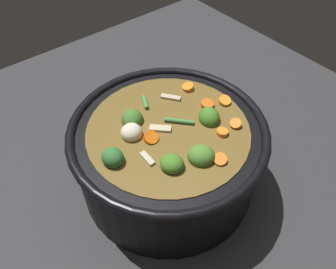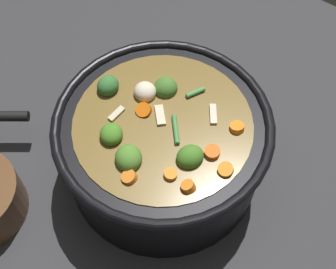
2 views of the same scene
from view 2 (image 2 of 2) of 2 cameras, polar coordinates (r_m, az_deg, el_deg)
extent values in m
plane|color=#2D2D30|center=(0.78, -0.56, -4.25)|extent=(1.10, 1.10, 0.00)
cylinder|color=black|center=(0.72, -0.61, -1.66)|extent=(0.31, 0.31, 0.14)
torus|color=black|center=(0.67, -0.66, 1.39)|extent=(0.33, 0.33, 0.02)
cylinder|color=brown|center=(0.72, -0.61, -1.44)|extent=(0.27, 0.27, 0.13)
ellipsoid|color=#42732C|center=(0.70, -0.30, 5.85)|extent=(0.05, 0.05, 0.03)
ellipsoid|color=#447D24|center=(0.65, -7.14, 0.03)|extent=(0.05, 0.05, 0.03)
ellipsoid|color=#4D7F2C|center=(0.63, -4.75, -3.13)|extent=(0.06, 0.06, 0.03)
ellipsoid|color=#417724|center=(0.63, 2.78, -2.84)|extent=(0.05, 0.05, 0.03)
ellipsoid|color=#346C31|center=(0.70, -7.62, 6.01)|extent=(0.04, 0.03, 0.03)
cylinder|color=orange|center=(0.66, 8.68, 0.80)|extent=(0.03, 0.03, 0.02)
cylinder|color=orange|center=(0.63, 7.28, -4.42)|extent=(0.03, 0.02, 0.02)
cylinder|color=orange|center=(0.62, 0.30, -5.06)|extent=(0.03, 0.03, 0.01)
cylinder|color=orange|center=(0.68, -3.00, 3.09)|extent=(0.03, 0.02, 0.02)
cylinder|color=orange|center=(0.62, -4.86, -5.40)|extent=(0.03, 0.03, 0.02)
cylinder|color=orange|center=(0.61, 2.60, -6.60)|extent=(0.02, 0.03, 0.02)
cylinder|color=orange|center=(0.64, 5.40, -2.50)|extent=(0.02, 0.02, 0.02)
ellipsoid|color=beige|center=(0.69, -2.90, 5.39)|extent=(0.04, 0.04, 0.03)
cylinder|color=#438445|center=(0.65, 0.84, 0.52)|extent=(0.04, 0.04, 0.01)
cylinder|color=#469245|center=(0.69, 3.47, 5.31)|extent=(0.03, 0.02, 0.01)
cube|color=beige|center=(0.67, -0.99, 2.44)|extent=(0.03, 0.03, 0.01)
cube|color=beige|center=(0.67, -6.49, 2.59)|extent=(0.03, 0.01, 0.01)
cube|color=beige|center=(0.67, 5.70, 2.56)|extent=(0.03, 0.03, 0.01)
camera|label=1|loc=(0.49, -53.34, 17.91)|focal=36.31mm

